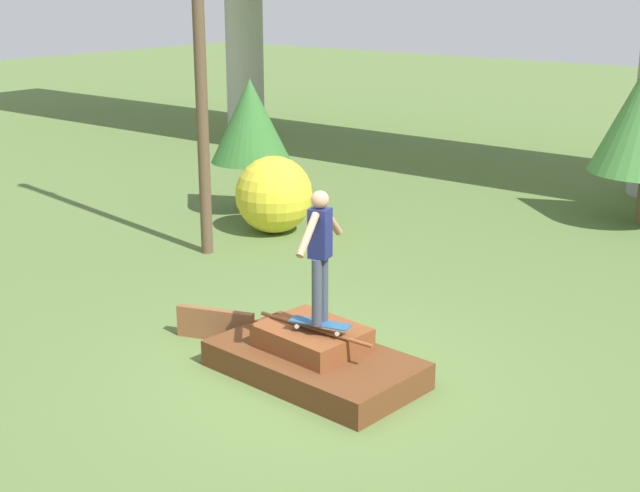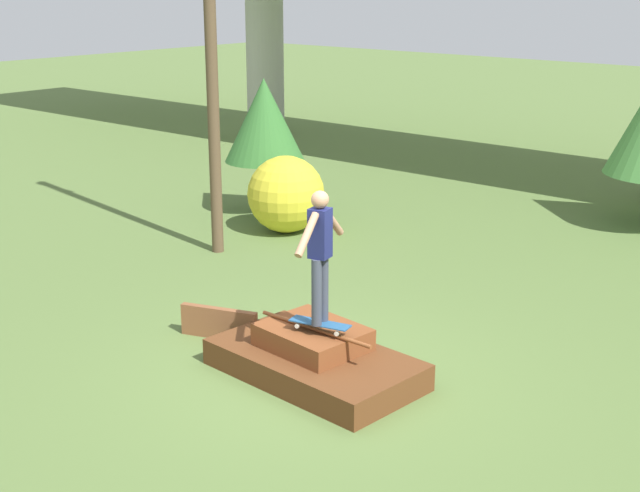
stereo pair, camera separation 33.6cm
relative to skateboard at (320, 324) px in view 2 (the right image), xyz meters
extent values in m
plane|color=#567038|center=(-0.09, 0.02, -0.71)|extent=(80.00, 80.00, 0.00)
cube|color=#5B3319|center=(-0.09, 0.02, -0.55)|extent=(2.60, 1.55, 0.32)
cube|color=brown|center=(-0.20, 0.10, -0.25)|extent=(1.26, 1.06, 0.28)
cylinder|color=brown|center=(-0.09, 0.02, -0.10)|extent=(1.66, 0.05, 0.05)
cube|color=brown|center=(-1.83, 0.10, -0.50)|extent=(1.05, 0.46, 0.42)
cube|color=#23517F|center=(0.00, 0.00, 0.01)|extent=(0.76, 0.36, 0.01)
cylinder|color=silver|center=(0.23, 0.14, -0.05)|extent=(0.06, 0.04, 0.05)
cylinder|color=silver|center=(0.27, -0.02, -0.05)|extent=(0.06, 0.04, 0.05)
cylinder|color=silver|center=(-0.27, 0.02, -0.05)|extent=(0.06, 0.04, 0.05)
cylinder|color=silver|center=(-0.23, -0.14, -0.05)|extent=(0.06, 0.04, 0.05)
cylinder|color=#383D4C|center=(-0.02, 0.08, 0.41)|extent=(0.12, 0.12, 0.80)
cylinder|color=#383D4C|center=(0.02, -0.08, 0.41)|extent=(0.12, 0.12, 0.80)
cube|color=#191E51|center=(0.00, 0.00, 1.10)|extent=(0.26, 0.25, 0.58)
sphere|color=#A37556|center=(0.00, 0.00, 1.49)|extent=(0.20, 0.20, 0.20)
cylinder|color=#A37556|center=(-0.07, 0.31, 1.16)|extent=(0.20, 0.48, 0.44)
cylinder|color=#A37556|center=(0.07, -0.31, 1.16)|extent=(0.20, 0.48, 0.44)
cylinder|color=#A8A59E|center=(-12.19, 11.85, 2.04)|extent=(1.10, 1.10, 5.51)
cylinder|color=brown|center=(-5.88, 5.22, -0.18)|extent=(0.19, 0.19, 1.06)
cone|color=#336B2D|center=(-5.88, 5.22, 1.17)|extent=(1.59, 1.59, 1.63)
sphere|color=gold|center=(-4.61, 4.45, 0.01)|extent=(1.43, 1.43, 1.43)
camera|label=1|loc=(5.99, -7.56, 3.88)|focal=50.00mm
camera|label=2|loc=(6.25, -7.35, 3.88)|focal=50.00mm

